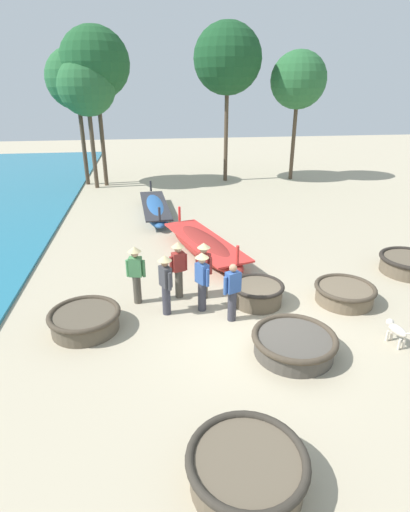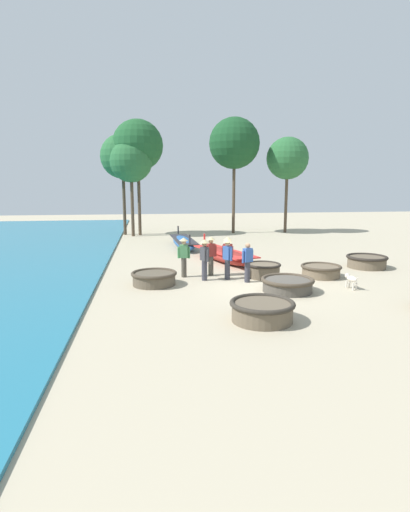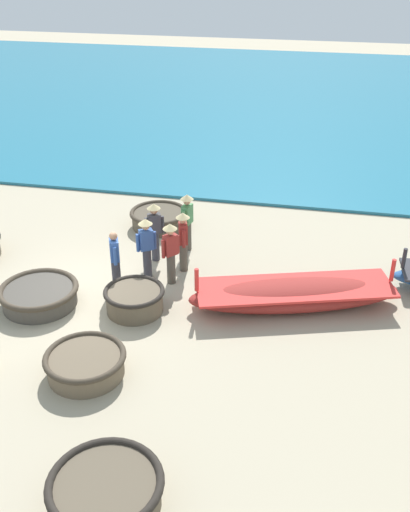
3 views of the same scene
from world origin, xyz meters
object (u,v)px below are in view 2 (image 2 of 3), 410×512
object	(u,v)px
coracle_far_left	(367,261)
long_boat_blue_hull	(183,242)
coracle_tilted	(287,284)
long_boat_green_hull	(224,255)
fisherman_standing_right	(211,253)
tree_left_mid	(288,159)
tree_tall_back	(234,143)
coracle_front_left	(262,310)
fisherman_hauling	(248,261)
tree_rightmost	(131,161)
tree_right_mid	(138,146)
fisherman_with_hat	(204,257)
tree_leftmost	(123,157)
fisherman_by_coracle	(227,256)
dog	(351,279)
coracle_upturned	(321,270)
coracle_far_right	(154,278)
coracle_front_right	(263,270)
fisherman_standing_left	(228,253)

from	to	relation	value
coracle_far_left	long_boat_blue_hull	xyz separation A→B (m)	(-7.89, 7.51, 0.00)
coracle_tilted	long_boat_green_hull	xyz separation A→B (m)	(-1.16, 6.00, 0.06)
fisherman_standing_right	tree_left_mid	bearing A→B (deg)	60.05
coracle_tilted	tree_tall_back	world-z (taller)	tree_tall_back
coracle_front_left	fisherman_hauling	distance (m)	4.65
fisherman_hauling	tree_rightmost	bearing A→B (deg)	107.63
tree_right_mid	tree_tall_back	distance (m)	7.44
fisherman_with_hat	tree_leftmost	xyz separation A→B (m)	(-3.95, 16.01, 4.98)
fisherman_by_coracle	fisherman_with_hat	distance (m)	0.95
coracle_front_left	dog	xyz separation A→B (m)	(4.27, 3.00, 0.05)
coracle_upturned	coracle_far_right	bearing A→B (deg)	-176.72
tree_leftmost	tree_rightmost	bearing A→B (deg)	-57.58
fisherman_hauling	tree_rightmost	distance (m)	16.97
dog	long_boat_blue_hull	bearing A→B (deg)	115.22
coracle_far_left	long_boat_green_hull	distance (m)	6.75
fisherman_by_coracle	long_boat_blue_hull	bearing A→B (deg)	96.33
long_boat_green_hull	fisherman_by_coracle	world-z (taller)	fisherman_by_coracle
coracle_tilted	tree_leftmost	distance (m)	20.14
coracle_front_right	coracle_front_left	bearing A→B (deg)	-106.88
tree_rightmost	tree_left_mid	xyz separation A→B (m)	(12.24, 0.70, 0.35)
coracle_front_right	coracle_upturned	size ratio (longest dim) A/B	0.86
tree_rightmost	long_boat_blue_hull	bearing A→B (deg)	-61.63
fisherman_standing_left	fisherman_with_hat	xyz separation A→B (m)	(-1.09, -0.73, 0.00)
coracle_front_left	fisherman_hauling	xyz separation A→B (m)	(0.73, 4.56, 0.52)
long_boat_blue_hull	fisherman_standing_left	world-z (taller)	fisherman_standing_left
coracle_front_right	tree_rightmost	xyz separation A→B (m)	(-5.82, 14.79, 5.22)
dog	tree_leftmost	distance (m)	21.04
coracle_far_right	coracle_tilted	bearing A→B (deg)	-19.24
tree_left_mid	tree_tall_back	world-z (taller)	tree_tall_back
coracle_front_right	coracle_tilted	world-z (taller)	coracle_front_right
long_boat_blue_hull	fisherman_standing_left	distance (m)	8.32
coracle_far_left	tree_left_mid	bearing A→B (deg)	85.67
coracle_far_left	fisherman_standing_left	distance (m)	6.83
tree_leftmost	tree_right_mid	xyz separation A→B (m)	(1.16, -0.43, 0.79)
coracle_upturned	fisherman_with_hat	world-z (taller)	fisherman_with_hat
fisherman_hauling	dog	size ratio (longest dim) A/B	2.32
coracle_tilted	dog	bearing A→B (deg)	0.31
long_boat_green_hull	dog	distance (m)	6.99
fisherman_by_coracle	tree_tall_back	distance (m)	17.30
coracle_front_left	tree_leftmost	bearing A→B (deg)	102.95
coracle_upturned	tree_left_mid	size ratio (longest dim) A/B	0.22
long_boat_blue_hull	fisherman_by_coracle	world-z (taller)	fisherman_by_coracle
coracle_front_left	tree_tall_back	size ratio (longest dim) A/B	0.20
coracle_tilted	fisherman_by_coracle	distance (m)	2.89
fisherman_standing_right	long_boat_blue_hull	bearing A→B (deg)	93.12
long_boat_green_hull	tree_leftmost	size ratio (longest dim) A/B	0.68
coracle_far_left	tree_right_mid	distance (m)	18.83
coracle_far_right	coracle_front_left	distance (m)	5.49
coracle_front_right	tree_right_mid	world-z (taller)	tree_right_mid
tree_rightmost	fisherman_with_hat	bearing A→B (deg)	-77.57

